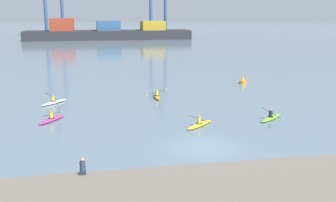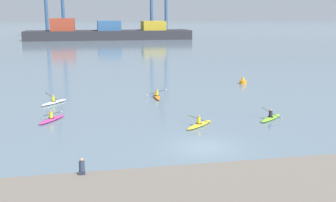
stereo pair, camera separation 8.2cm
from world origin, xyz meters
name	(u,v)px [view 2 (the right image)]	position (x,y,z in m)	size (l,w,h in m)	color
ground_plane	(204,147)	(0.00, 0.00, 0.00)	(800.00, 800.00, 0.00)	slate
container_barge	(108,33)	(-0.31, 117.11, 2.35)	(55.56, 11.72, 7.15)	#28282D
channel_buoy	(243,81)	(11.95, 23.50, 0.36)	(0.90, 0.90, 1.00)	orange
kayak_white	(54,102)	(-11.02, 16.07, 0.17)	(2.64, 2.99, 1.07)	silver
kayak_orange	(157,96)	(-0.38, 16.99, 0.17)	(2.23, 3.43, 0.95)	orange
kayak_magenta	(52,119)	(-10.71, 9.15, 0.17)	(2.32, 3.20, 0.98)	#C13384
kayak_lime	(271,118)	(7.64, 6.00, 0.17)	(2.99, 2.64, 1.07)	#7ABC2D
kayak_yellow	(199,124)	(1.06, 5.11, 0.17)	(2.91, 2.74, 0.95)	yellow
seated_onlooker	(82,167)	(-8.06, -5.15, 1.15)	(0.32, 0.30, 0.90)	#23283D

